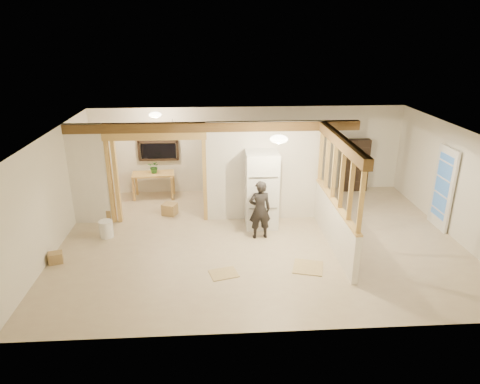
{
  "coord_description": "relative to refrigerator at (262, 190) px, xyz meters",
  "views": [
    {
      "loc": [
        -1.0,
        -8.81,
        4.53
      ],
      "look_at": [
        -0.43,
        0.4,
        1.02
      ],
      "focal_mm": 32.0,
      "sensor_mm": 36.0,
      "label": 1
    }
  ],
  "objects": [
    {
      "name": "floor_panel_far",
      "position": [
        -0.99,
        -2.23,
        -0.92
      ],
      "size": [
        0.63,
        0.55,
        0.02
      ],
      "primitive_type": "cube",
      "rotation": [
        0.0,
        0.0,
        0.27
      ],
      "color": "tan",
      "rests_on": "floor"
    },
    {
      "name": "stud_partition",
      "position": [
        1.48,
        -1.17,
        0.73
      ],
      "size": [
        0.14,
        3.2,
        1.32
      ],
      "primitive_type": "cube",
      "color": "tan",
      "rests_on": "pony_wall"
    },
    {
      "name": "work_table",
      "position": [
        -2.86,
        2.04,
        -0.56
      ],
      "size": [
        1.21,
        0.68,
        0.73
      ],
      "primitive_type": "cube",
      "rotation": [
        0.0,
        0.0,
        0.09
      ],
      "color": "tan",
      "rests_on": "floor"
    },
    {
      "name": "box_util_b",
      "position": [
        -3.87,
        0.55,
        -0.77
      ],
      "size": [
        0.4,
        0.4,
        0.32
      ],
      "primitive_type": "cube",
      "rotation": [
        0.0,
        0.0,
        -0.19
      ],
      "color": "#A68450",
      "rests_on": "floor"
    },
    {
      "name": "ceiling",
      "position": [
        -0.12,
        -0.77,
        1.57
      ],
      "size": [
        9.0,
        6.5,
        0.01
      ],
      "primitive_type": "cube",
      "color": "white"
    },
    {
      "name": "shop_vac",
      "position": [
        -4.32,
        1.41,
        -0.6
      ],
      "size": [
        0.67,
        0.67,
        0.66
      ],
      "primitive_type": "cylinder",
      "rotation": [
        0.0,
        0.0,
        0.4
      ],
      "color": "#B1090B",
      "rests_on": "floor"
    },
    {
      "name": "pony_wall",
      "position": [
        1.48,
        -1.17,
        -0.43
      ],
      "size": [
        0.12,
        3.2,
        1.0
      ],
      "primitive_type": "cube",
      "color": "silver",
      "rests_on": "floor"
    },
    {
      "name": "woman",
      "position": [
        -0.11,
        -0.68,
        -0.24
      ],
      "size": [
        0.54,
        0.38,
        1.39
      ],
      "primitive_type": "imported",
      "rotation": [
        0.0,
        0.0,
        3.25
      ],
      "color": "black",
      "rests_on": "floor"
    },
    {
      "name": "ceiling_dome_main",
      "position": [
        0.18,
        -1.27,
        1.55
      ],
      "size": [
        0.36,
        0.36,
        0.16
      ],
      "primitive_type": "ellipsoid",
      "color": "#FFEABF",
      "rests_on": "ceiling"
    },
    {
      "name": "bucket",
      "position": [
        -3.66,
        -0.43,
        -0.73
      ],
      "size": [
        0.38,
        0.38,
        0.4
      ],
      "primitive_type": "cylinder",
      "rotation": [
        0.0,
        0.0,
        0.23
      ],
      "color": "white",
      "rests_on": "floor"
    },
    {
      "name": "hanging_bulb",
      "position": [
        -2.12,
        0.83,
        1.25
      ],
      "size": [
        0.07,
        0.07,
        0.07
      ],
      "primitive_type": "ellipsoid",
      "color": "#FFD88C",
      "rests_on": "ceiling"
    },
    {
      "name": "french_door",
      "position": [
        4.3,
        -0.37,
        0.07
      ],
      "size": [
        0.12,
        0.86,
        2.0
      ],
      "primitive_type": "cube",
      "color": "white",
      "rests_on": "floor"
    },
    {
      "name": "box_util_a",
      "position": [
        -2.31,
        0.77,
        -0.78
      ],
      "size": [
        0.44,
        0.41,
        0.3
      ],
      "primitive_type": "cube",
      "rotation": [
        0.0,
        0.0,
        -0.37
      ],
      "color": "#A68450",
      "rests_on": "floor"
    },
    {
      "name": "box_front",
      "position": [
        -4.45,
        -1.57,
        -0.82
      ],
      "size": [
        0.33,
        0.3,
        0.23
      ],
      "primitive_type": "cube",
      "rotation": [
        0.0,
        0.0,
        0.29
      ],
      "color": "#A68450",
      "rests_on": "floor"
    },
    {
      "name": "wall_back",
      "position": [
        -0.12,
        2.48,
        0.32
      ],
      "size": [
        9.0,
        0.01,
        2.5
      ],
      "primitive_type": "cube",
      "color": "silver",
      "rests_on": "floor"
    },
    {
      "name": "window_back",
      "position": [
        -2.72,
        2.4,
        0.62
      ],
      "size": [
        1.12,
        0.1,
        1.1
      ],
      "primitive_type": "cube",
      "color": "black",
      "rests_on": "wall_back"
    },
    {
      "name": "refrigerator",
      "position": [
        0.0,
        0.0,
        0.0
      ],
      "size": [
        0.77,
        0.75,
        1.86
      ],
      "primitive_type": "cube",
      "color": "silver",
      "rests_on": "floor"
    },
    {
      "name": "potted_plant",
      "position": [
        -2.81,
        2.06,
        -0.02
      ],
      "size": [
        0.38,
        0.35,
        0.36
      ],
      "primitive_type": "imported",
      "rotation": [
        0.0,
        0.0,
        -0.24
      ],
      "color": "#265620",
      "rests_on": "work_table"
    },
    {
      "name": "floor_panel_near",
      "position": [
        0.74,
        -2.1,
        -0.92
      ],
      "size": [
        0.72,
        0.72,
        0.02
      ],
      "primitive_type": "cube",
      "rotation": [
        0.0,
        0.0,
        -0.28
      ],
      "color": "tan",
      "rests_on": "floor"
    },
    {
      "name": "wall_front",
      "position": [
        -0.12,
        -4.02,
        0.32
      ],
      "size": [
        9.0,
        0.01,
        2.5
      ],
      "primitive_type": "cube",
      "color": "silver",
      "rests_on": "floor"
    },
    {
      "name": "partition_left_stub",
      "position": [
        -4.17,
        0.43,
        0.32
      ],
      "size": [
        0.9,
        0.12,
        2.5
      ],
      "primitive_type": "cube",
      "color": "silver",
      "rests_on": "floor"
    },
    {
      "name": "partition_center",
      "position": [
        0.08,
        0.43,
        0.32
      ],
      "size": [
        2.8,
        0.12,
        2.5
      ],
      "primitive_type": "cube",
      "color": "silver",
      "rests_on": "floor"
    },
    {
      "name": "doorway_frame",
      "position": [
        -2.52,
        0.43,
        0.17
      ],
      "size": [
        2.46,
        0.14,
        2.2
      ],
      "primitive_type": "cube",
      "color": "tan",
      "rests_on": "floor"
    },
    {
      "name": "header_beam_right",
      "position": [
        1.48,
        -1.17,
        1.45
      ],
      "size": [
        0.18,
        3.3,
        0.22
      ],
      "primitive_type": "cube",
      "color": "brown",
      "rests_on": "ceiling"
    },
    {
      "name": "ceiling_dome_util",
      "position": [
        -2.62,
        1.53,
        1.55
      ],
      "size": [
        0.32,
        0.32,
        0.14
      ],
      "primitive_type": "ellipsoid",
      "color": "#FFEABF",
      "rests_on": "ceiling"
    },
    {
      "name": "bookshelf",
      "position": [
        3.03,
        2.28,
        -0.15
      ],
      "size": [
        0.78,
        0.26,
        1.56
      ],
      "primitive_type": "cube",
      "color": "black",
      "rests_on": "floor"
    },
    {
      "name": "floor",
      "position": [
        -0.12,
        -0.77,
        -0.94
      ],
      "size": [
        9.0,
        6.5,
        0.01
      ],
      "primitive_type": "cube",
      "color": "#C3B291",
      "rests_on": "ground"
    },
    {
      "name": "header_beam_back",
      "position": [
        -1.12,
        0.43,
        1.45
      ],
      "size": [
        7.0,
        0.18,
        0.22
      ],
      "primitive_type": "cube",
      "color": "brown",
      "rests_on": "ceiling"
    },
    {
      "name": "wall_left",
      "position": [
        -4.62,
        -0.77,
        0.32
      ],
      "size": [
        0.01,
        6.5,
        2.5
      ],
      "primitive_type": "cube",
      "color": "silver",
      "rests_on": "floor"
    },
    {
      "name": "wall_right",
      "position": [
        4.38,
        -0.77,
        0.32
      ],
      "size": [
        0.01,
        6.5,
        2.5
      ],
      "primitive_type": "cube",
      "color": "silver",
      "rests_on": "floor"
    }
  ]
}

